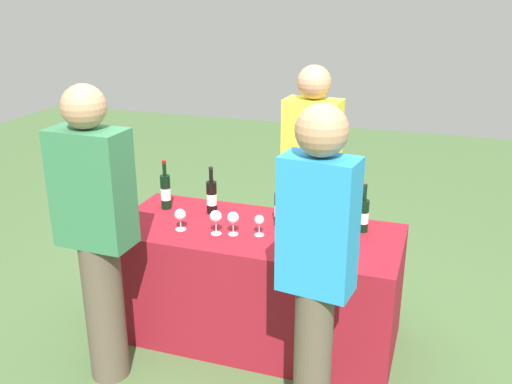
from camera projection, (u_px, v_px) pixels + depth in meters
ground_plane at (256, 334)px, 3.88m from camera, size 12.00×12.00×0.00m
tasting_table at (256, 283)px, 3.75m from camera, size 1.81×0.78×0.77m
wine_bottle_0 at (166, 191)px, 3.91m from camera, size 0.07×0.07×0.34m
wine_bottle_1 at (212, 197)px, 3.84m from camera, size 0.07×0.07×0.32m
wine_bottle_2 at (280, 208)px, 3.66m from camera, size 0.07×0.07×0.32m
wine_bottle_3 at (305, 206)px, 3.67m from camera, size 0.08×0.08×0.33m
wine_bottle_4 at (319, 207)px, 3.64m from camera, size 0.07×0.07×0.33m
wine_bottle_5 at (349, 213)px, 3.59m from camera, size 0.08×0.08×0.30m
wine_bottle_6 at (363, 215)px, 3.56m from camera, size 0.06×0.06×0.31m
wine_glass_0 at (180, 215)px, 3.58m from camera, size 0.07×0.07×0.14m
wine_glass_1 at (216, 217)px, 3.52m from camera, size 0.07×0.07×0.15m
wine_glass_2 at (233, 218)px, 3.51m from camera, size 0.07×0.07×0.15m
wine_glass_3 at (259, 221)px, 3.50m from camera, size 0.06×0.06×0.13m
wine_glass_4 at (307, 234)px, 3.30m from camera, size 0.07×0.07×0.15m
wine_glass_5 at (344, 235)px, 3.33m from camera, size 0.07×0.07×0.12m
ice_bucket at (338, 224)px, 3.44m from camera, size 0.21×0.21×0.21m
server_pouring at (311, 176)px, 4.06m from camera, size 0.40×0.24×1.72m
guest_0 at (96, 229)px, 3.17m from camera, size 0.42×0.24×1.75m
guest_1 at (316, 266)px, 2.68m from camera, size 0.37×0.24×1.76m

